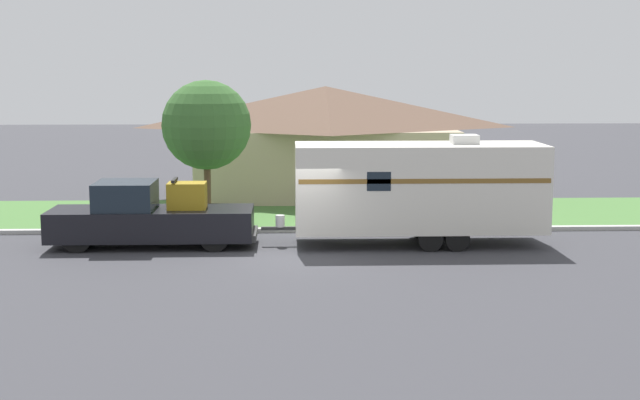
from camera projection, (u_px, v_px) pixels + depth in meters
The scene contains 8 objects.
ground_plane at pixel (298, 256), 25.78m from camera, with size 120.00×120.00×0.00m, color #38383D.
curb_strip at pixel (297, 230), 29.48m from camera, with size 80.00×0.30×0.14m.
lawn_strip at pixel (296, 214), 33.09m from camera, with size 80.00×7.00×0.03m.
house_across_street at pixel (325, 139), 37.52m from camera, with size 11.42×6.56×4.62m.
pickup_truck at pixel (149, 218), 27.02m from camera, with size 6.25×2.02×2.08m.
travel_trailer at pixel (419, 187), 27.18m from camera, with size 8.61×2.43×3.38m.
mailbox at pixel (487, 198), 30.22m from camera, with size 0.48×0.20×1.31m.
tree_in_yard at pixel (206, 125), 30.55m from camera, with size 3.08×3.08×4.98m.
Camera 1 is at (-0.30, -25.26, 5.42)m, focal length 50.00 mm.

